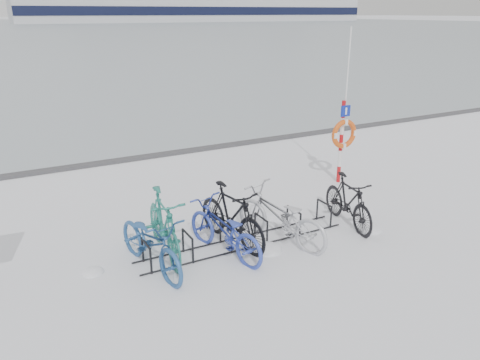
% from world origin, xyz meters
% --- Properties ---
extents(ground, '(900.00, 900.00, 0.00)m').
position_xyz_m(ground, '(0.00, 0.00, 0.00)').
color(ground, white).
rests_on(ground, ground).
extents(quay_edge, '(400.00, 0.25, 0.10)m').
position_xyz_m(quay_edge, '(0.00, 5.90, 0.05)').
color(quay_edge, '#3F3F42').
rests_on(quay_edge, ground).
extents(bike_rack, '(4.00, 0.48, 0.46)m').
position_xyz_m(bike_rack, '(0.00, 0.00, 0.18)').
color(bike_rack, black).
rests_on(bike_rack, ground).
extents(lifebuoy_station, '(0.70, 0.22, 3.66)m').
position_xyz_m(lifebuoy_station, '(3.62, 1.71, 1.23)').
color(lifebuoy_station, '#B30E12').
rests_on(lifebuoy_station, ground).
extents(bike_0, '(1.02, 2.01, 1.00)m').
position_xyz_m(bike_0, '(-1.73, -0.05, 0.50)').
color(bike_0, '#254F88').
rests_on(bike_0, ground).
extents(bike_1, '(0.69, 1.97, 1.16)m').
position_xyz_m(bike_1, '(-1.38, 0.31, 0.58)').
color(bike_1, '#217366').
rests_on(bike_1, ground).
extents(bike_2, '(1.08, 1.95, 0.97)m').
position_xyz_m(bike_2, '(-0.48, -0.17, 0.49)').
color(bike_2, '#3045AF').
rests_on(bike_2, ground).
extents(bike_3, '(0.85, 1.93, 1.12)m').
position_xyz_m(bike_3, '(-0.17, 0.15, 0.56)').
color(bike_3, black).
rests_on(bike_3, ground).
extents(bike_4, '(1.33, 2.13, 1.05)m').
position_xyz_m(bike_4, '(0.62, -0.23, 0.53)').
color(bike_4, '#B1B2B9').
rests_on(bike_4, ground).
extents(bike_5, '(0.74, 1.76, 1.02)m').
position_xyz_m(bike_5, '(2.19, -0.23, 0.51)').
color(bike_5, black).
rests_on(bike_5, ground).
extents(snow_drifts, '(5.91, 1.90, 0.19)m').
position_xyz_m(snow_drifts, '(1.02, 0.05, 0.00)').
color(snow_drifts, white).
rests_on(snow_drifts, ground).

